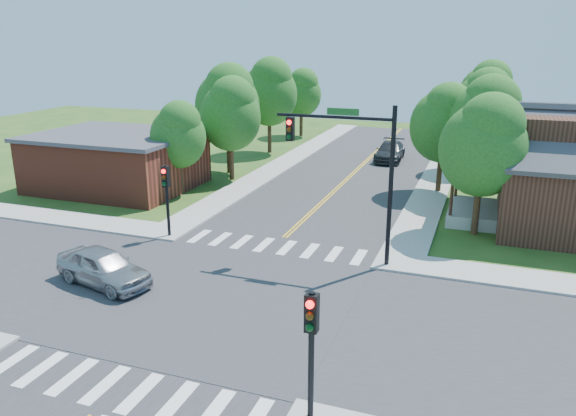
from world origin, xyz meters
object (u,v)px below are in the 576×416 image
at_px(car_dgrey, 390,152).
at_px(signal_mast_ne, 353,158).
at_px(signal_pole_nw, 166,188).
at_px(signal_pole_se, 311,333).
at_px(car_silver, 103,268).

bearing_deg(car_dgrey, signal_mast_ne, -86.91).
bearing_deg(car_dgrey, signal_pole_nw, -110.55).
bearing_deg(signal_mast_ne, signal_pole_nw, -179.93).
xyz_separation_m(signal_mast_ne, signal_pole_se, (1.69, -11.21, -2.19)).
bearing_deg(car_silver, car_dgrey, 0.97).
xyz_separation_m(signal_pole_se, car_dgrey, (-3.87, 33.65, -1.91)).
distance_m(signal_mast_ne, car_silver, 11.51).
distance_m(signal_pole_nw, car_silver, 6.21).
relative_size(signal_pole_nw, car_silver, 0.79).
xyz_separation_m(signal_mast_ne, car_silver, (-9.00, -5.90, -4.08)).
distance_m(signal_pole_se, car_dgrey, 33.93).
relative_size(signal_pole_nw, car_dgrey, 0.72).
relative_size(signal_pole_se, car_dgrey, 0.72).
height_order(signal_mast_ne, car_dgrey, signal_mast_ne).
bearing_deg(signal_pole_nw, signal_pole_se, -45.00).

